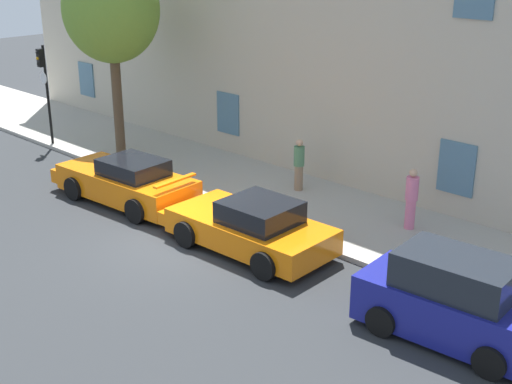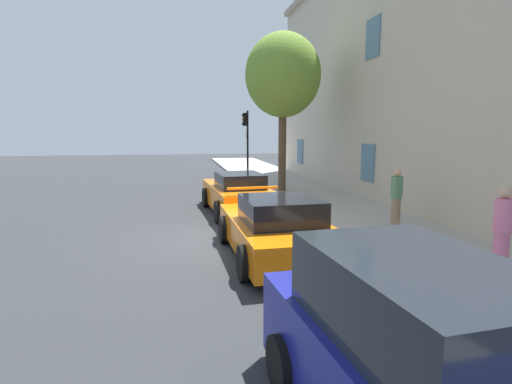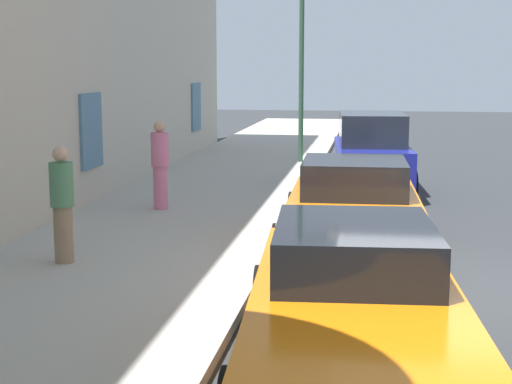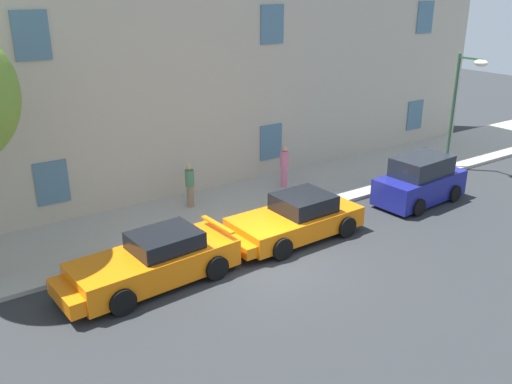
# 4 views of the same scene
# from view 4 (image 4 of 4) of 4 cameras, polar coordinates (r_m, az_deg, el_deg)

# --- Properties ---
(ground_plane) EXTENTS (80.00, 80.00, 0.00)m
(ground_plane) POSITION_cam_4_polar(r_m,az_deg,el_deg) (16.61, 1.59, -7.41)
(ground_plane) COLOR #2B2D30
(sidewalk) EXTENTS (60.00, 4.18, 0.14)m
(sidewalk) POSITION_cam_4_polar(r_m,az_deg,el_deg) (19.89, -5.70, -2.33)
(sidewalk) COLOR #A8A399
(sidewalk) RESTS_ON ground
(building_facade) EXTENTS (34.25, 3.86, 10.72)m
(building_facade) POSITION_cam_4_polar(r_m,az_deg,el_deg) (21.84, -11.14, 13.94)
(building_facade) COLOR #BCB29E
(building_facade) RESTS_ON ground
(sportscar_red_lead) EXTENTS (5.16, 2.30, 1.44)m
(sportscar_red_lead) POSITION_cam_4_polar(r_m,az_deg,el_deg) (15.49, -11.08, -7.36)
(sportscar_red_lead) COLOR orange
(sportscar_red_lead) RESTS_ON ground
(sportscar_yellow_flank) EXTENTS (4.85, 2.35, 1.42)m
(sportscar_yellow_flank) POSITION_cam_4_polar(r_m,az_deg,el_deg) (17.96, 3.80, -2.96)
(sportscar_yellow_flank) COLOR orange
(sportscar_yellow_flank) RESTS_ON ground
(hatchback_parked) EXTENTS (3.89, 2.02, 1.82)m
(hatchback_parked) POSITION_cam_4_polar(r_m,az_deg,el_deg) (21.74, 16.79, 1.06)
(hatchback_parked) COLOR navy
(hatchback_parked) RESTS_ON ground
(street_lamp) EXTENTS (0.44, 1.42, 5.01)m
(street_lamp) POSITION_cam_4_polar(r_m,az_deg,el_deg) (25.32, 20.99, 9.91)
(street_lamp) COLOR #2D5138
(street_lamp) RESTS_ON sidewalk
(pedestrian_admiring) EXTENTS (0.48, 0.48, 1.71)m
(pedestrian_admiring) POSITION_cam_4_polar(r_m,az_deg,el_deg) (22.07, 2.98, 2.74)
(pedestrian_admiring) COLOR pink
(pedestrian_admiring) RESTS_ON sidewalk
(pedestrian_strolling) EXTENTS (0.47, 0.47, 1.66)m
(pedestrian_strolling) POSITION_cam_4_polar(r_m,az_deg,el_deg) (20.15, -6.93, 0.74)
(pedestrian_strolling) COLOR #8C7259
(pedestrian_strolling) RESTS_ON sidewalk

